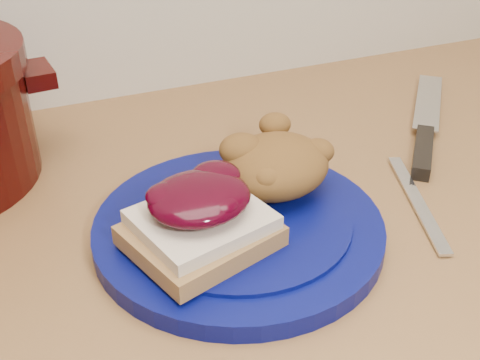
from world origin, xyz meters
name	(u,v)px	position (x,y,z in m)	size (l,w,h in m)	color
plate	(239,228)	(-0.01, 1.43, 0.91)	(0.28, 0.28, 0.02)	#050A50
sandwich	(200,218)	(-0.06, 1.41, 0.95)	(0.14, 0.13, 0.06)	olive
stuffing_mound	(275,166)	(0.04, 1.46, 0.95)	(0.11, 0.10, 0.06)	brown
chef_knife	(425,137)	(0.27, 1.52, 0.91)	(0.21, 0.24, 0.02)	black
butter_knife	(417,201)	(0.18, 1.41, 0.90)	(0.18, 0.01, 0.00)	silver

